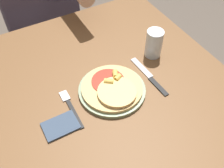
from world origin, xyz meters
TOP-DOWN VIEW (x-y plane):
  - dining_table at (0.00, 0.00)m, footprint 0.99×0.99m
  - plate at (0.04, -0.03)m, footprint 0.24×0.24m
  - pizza at (0.04, -0.03)m, footprint 0.22×0.22m
  - fork at (-0.12, -0.02)m, footprint 0.03×0.18m
  - knife at (0.20, -0.04)m, footprint 0.03×0.22m
  - drinking_glass at (0.28, 0.06)m, footprint 0.07×0.07m
  - napkin at (-0.18, -0.08)m, footprint 0.11×0.08m
  - person_diner at (0.01, 0.73)m, footprint 0.38×0.52m

SIDE VIEW (x-z plane):
  - dining_table at x=0.00m, z-range 0.26..0.98m
  - person_diner at x=0.01m, z-range 0.10..1.28m
  - fork at x=-0.12m, z-range 0.72..0.73m
  - knife at x=0.20m, z-range 0.72..0.73m
  - napkin at x=-0.18m, z-range 0.72..0.73m
  - plate at x=0.04m, z-range 0.72..0.74m
  - pizza at x=0.04m, z-range 0.73..0.77m
  - drinking_glass at x=0.28m, z-range 0.72..0.84m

